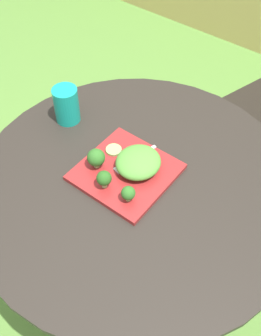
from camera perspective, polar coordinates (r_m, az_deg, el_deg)
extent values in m
plane|color=#568438|center=(1.77, 0.54, -16.61)|extent=(12.00, 12.00, 0.00)
cylinder|color=#28231E|center=(1.15, 0.80, -1.94)|extent=(0.93, 0.93, 0.02)
cylinder|color=#28231E|center=(1.43, 0.65, -10.53)|extent=(0.06, 0.06, 0.67)
cylinder|color=#28231E|center=(1.75, 0.55, -16.34)|extent=(0.44, 0.44, 0.04)
cylinder|color=black|center=(2.18, 17.90, 6.92)|extent=(0.02, 0.02, 0.43)
cylinder|color=black|center=(1.97, 10.89, 3.10)|extent=(0.02, 0.02, 0.43)
cube|color=maroon|center=(1.15, -0.80, -0.72)|extent=(0.25, 0.25, 0.01)
cylinder|color=#149989|center=(1.29, -8.99, 8.76)|extent=(0.08, 0.08, 0.12)
cylinder|color=#118275|center=(1.30, -8.90, 8.18)|extent=(0.07, 0.07, 0.08)
cube|color=silver|center=(1.18, 1.53, 1.82)|extent=(0.03, 0.11, 0.00)
cube|color=silver|center=(1.15, -1.35, -0.03)|extent=(0.03, 0.05, 0.00)
ellipsoid|color=#519338|center=(1.13, 1.10, 0.83)|extent=(0.12, 0.13, 0.05)
cylinder|color=#99B770|center=(1.15, -4.77, 0.52)|extent=(0.02, 0.02, 0.01)
sphere|color=#2D6623|center=(1.13, -4.86, 1.48)|extent=(0.05, 0.05, 0.05)
cylinder|color=#99B770|center=(1.10, -3.68, -2.30)|extent=(0.01, 0.01, 0.02)
sphere|color=#285B1E|center=(1.08, -3.75, -1.44)|extent=(0.04, 0.04, 0.04)
cylinder|color=#99B770|center=(1.08, -0.32, -4.27)|extent=(0.01, 0.01, 0.01)
sphere|color=#2D6623|center=(1.06, -0.32, -3.54)|extent=(0.04, 0.04, 0.04)
cylinder|color=#8EB766|center=(1.19, -2.38, 2.56)|extent=(0.05, 0.05, 0.01)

